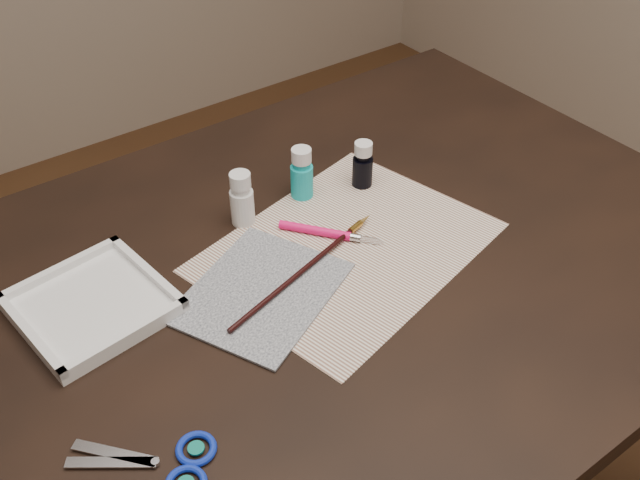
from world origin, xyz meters
TOP-DOWN VIEW (x-y plane):
  - table at (0.00, 0.00)m, footprint 1.30×0.90m
  - paper at (0.06, 0.01)m, footprint 0.48×0.41m
  - canvas at (-0.10, 0.00)m, footprint 0.29×0.26m
  - paint_bottle_white at (-0.04, 0.16)m, footprint 0.04×0.04m
  - paint_bottle_cyan at (0.08, 0.16)m, footprint 0.05×0.05m
  - paint_bottle_navy at (0.18, 0.13)m, footprint 0.04×0.04m
  - paintbrush at (-0.02, -0.00)m, footprint 0.31×0.10m
  - craft_knife at (0.05, 0.04)m, footprint 0.12×0.14m
  - scissors at (-0.36, -0.16)m, footprint 0.20×0.18m
  - palette_tray at (-0.31, 0.11)m, footprint 0.21×0.21m

SIDE VIEW (x-z plane):
  - table at x=0.00m, z-range 0.00..0.75m
  - paper at x=0.06m, z-range 0.75..0.75m
  - canvas at x=-0.10m, z-range 0.75..0.76m
  - scissors at x=-0.36m, z-range 0.75..0.76m
  - craft_knife at x=0.05m, z-range 0.75..0.77m
  - paintbrush at x=-0.02m, z-range 0.76..0.77m
  - palette_tray at x=-0.31m, z-range 0.75..0.77m
  - paint_bottle_navy at x=0.18m, z-range 0.75..0.83m
  - paint_bottle_cyan at x=0.08m, z-range 0.75..0.84m
  - paint_bottle_white at x=-0.04m, z-range 0.75..0.84m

